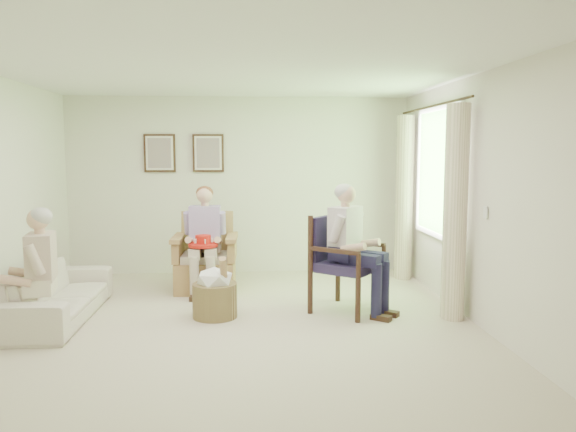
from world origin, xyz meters
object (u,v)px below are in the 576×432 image
(person_wicker, at_px, (205,232))
(red_hat, at_px, (203,243))
(sofa, at_px, (56,294))
(person_sofa, at_px, (35,266))
(hatbox, at_px, (215,292))
(wicker_armchair, at_px, (206,265))
(person_dark, at_px, (349,239))
(wood_armchair, at_px, (346,259))

(person_wicker, bearing_deg, red_hat, -90.28)
(sofa, relative_size, red_hat, 5.23)
(person_wicker, height_order, red_hat, person_wicker)
(sofa, xyz_separation_m, person_sofa, (-0.00, -0.54, 0.41))
(person_sofa, bearing_deg, hatbox, 95.19)
(wicker_armchair, bearing_deg, person_dark, -35.29)
(wood_armchair, xyz_separation_m, person_wicker, (-1.67, 0.92, 0.19))
(sofa, bearing_deg, person_sofa, 180.00)
(person_wicker, xyz_separation_m, red_hat, (-0.00, -0.21, -0.10))
(person_sofa, bearing_deg, wood_armchair, 92.14)
(hatbox, bearing_deg, person_dark, 2.12)
(wood_armchair, height_order, person_sofa, person_sofa)
(sofa, bearing_deg, wood_armchair, -87.04)
(person_dark, bearing_deg, wicker_armchair, 91.80)
(sofa, height_order, person_wicker, person_wicker)
(person_wicker, height_order, hatbox, person_wicker)
(person_dark, xyz_separation_m, red_hat, (-1.68, 0.89, -0.17))
(person_wicker, xyz_separation_m, hatbox, (0.19, -1.15, -0.50))
(person_sofa, relative_size, hatbox, 1.73)
(wood_armchair, distance_m, person_sofa, 3.26)
(wicker_armchair, xyz_separation_m, person_wicker, (0.00, -0.13, 0.46))
(person_dark, bearing_deg, wood_armchair, 38.17)
(sofa, relative_size, hatbox, 2.68)
(sofa, distance_m, person_dark, 3.24)
(red_hat, height_order, hatbox, red_hat)
(wicker_armchair, relative_size, person_wicker, 0.75)
(wood_armchair, relative_size, person_sofa, 0.87)
(person_wicker, bearing_deg, wood_armchair, -27.77)
(person_dark, relative_size, hatbox, 1.99)
(sofa, bearing_deg, hatbox, -92.23)
(wood_armchair, distance_m, person_dark, 0.31)
(wicker_armchair, xyz_separation_m, person_dark, (1.67, -1.23, 0.53))
(sofa, height_order, person_sofa, person_sofa)
(wicker_armchair, distance_m, person_dark, 2.14)
(person_dark, distance_m, red_hat, 1.90)
(person_dark, height_order, person_sofa, person_dark)
(person_sofa, xyz_separation_m, hatbox, (1.71, 0.47, -0.42))
(person_dark, height_order, red_hat, person_dark)
(red_hat, bearing_deg, person_wicker, 88.64)
(wicker_armchair, height_order, red_hat, wicker_armchair)
(red_hat, bearing_deg, hatbox, -78.36)
(person_wicker, height_order, person_dark, person_dark)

